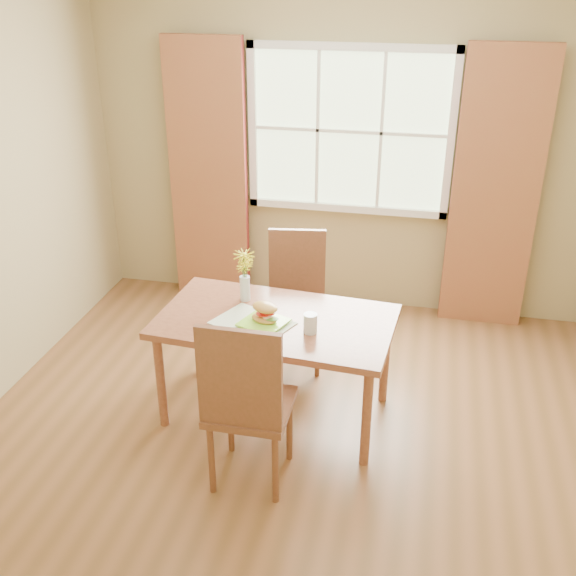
# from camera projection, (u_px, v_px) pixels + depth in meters

# --- Properties ---
(room) EXTENTS (4.24, 3.84, 2.74)m
(room) POSITION_uv_depth(u_px,v_px,m) (304.00, 236.00, 3.70)
(room) COLOR brown
(room) RESTS_ON ground
(window) EXTENTS (1.62, 0.06, 1.32)m
(window) POSITION_uv_depth(u_px,v_px,m) (349.00, 131.00, 5.27)
(window) COLOR beige
(window) RESTS_ON room
(curtain_left) EXTENTS (0.65, 0.08, 2.20)m
(curtain_left) POSITION_uv_depth(u_px,v_px,m) (208.00, 175.00, 5.59)
(curtain_left) COLOR maroon
(curtain_left) RESTS_ON room
(curtain_right) EXTENTS (0.65, 0.08, 2.20)m
(curtain_right) POSITION_uv_depth(u_px,v_px,m) (495.00, 193.00, 5.15)
(curtain_right) COLOR maroon
(curtain_right) RESTS_ON room
(dining_table) EXTENTS (1.51, 0.93, 0.71)m
(dining_table) POSITION_uv_depth(u_px,v_px,m) (276.00, 329.00, 4.22)
(dining_table) COLOR brown
(dining_table) RESTS_ON room
(chair_near) EXTENTS (0.45, 0.45, 1.08)m
(chair_near) POSITION_uv_depth(u_px,v_px,m) (246.00, 400.00, 3.61)
(chair_near) COLOR brown
(chair_near) RESTS_ON room
(chair_far) EXTENTS (0.47, 0.47, 0.99)m
(chair_far) POSITION_uv_depth(u_px,v_px,m) (296.00, 292.00, 4.88)
(chair_far) COLOR brown
(chair_far) RESTS_ON room
(placemat) EXTENTS (0.55, 0.49, 0.01)m
(placemat) POSITION_uv_depth(u_px,v_px,m) (252.00, 323.00, 4.13)
(placemat) COLOR beige
(placemat) RESTS_ON dining_table
(plate) EXTENTS (0.32, 0.32, 0.01)m
(plate) POSITION_uv_depth(u_px,v_px,m) (264.00, 324.00, 4.10)
(plate) COLOR #8BD936
(plate) RESTS_ON placemat
(croissant_sandwich) EXTENTS (0.20, 0.17, 0.13)m
(croissant_sandwich) POSITION_uv_depth(u_px,v_px,m) (265.00, 313.00, 4.08)
(croissant_sandwich) COLOR gold
(croissant_sandwich) RESTS_ON plate
(water_glass) EXTENTS (0.08, 0.08, 0.12)m
(water_glass) POSITION_uv_depth(u_px,v_px,m) (310.00, 324.00, 4.01)
(water_glass) COLOR silver
(water_glass) RESTS_ON dining_table
(flower_vase) EXTENTS (0.14, 0.14, 0.34)m
(flower_vase) POSITION_uv_depth(u_px,v_px,m) (245.00, 270.00, 4.32)
(flower_vase) COLOR silver
(flower_vase) RESTS_ON dining_table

